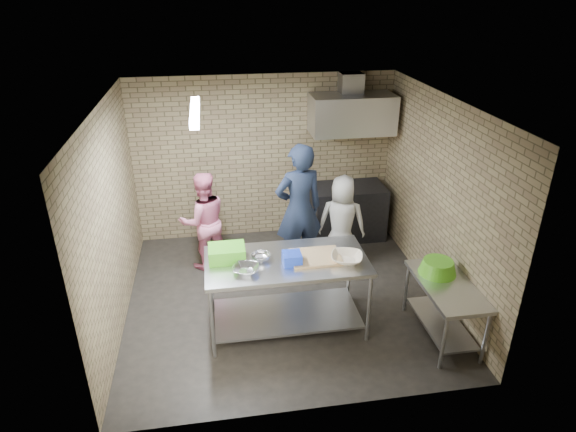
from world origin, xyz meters
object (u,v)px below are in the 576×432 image
object	(u,v)px
side_counter	(443,310)
woman_white	(342,222)
green_basin	(438,267)
bottle_red	(352,115)
prep_table	(287,294)
stove	(347,211)
green_crate	(227,253)
blue_tub	(292,259)
woman_pink	(204,221)
man_navy	(299,209)
bottle_green	(376,115)

from	to	relation	value
side_counter	woman_white	world-z (taller)	woman_white
green_basin	bottle_red	world-z (taller)	bottle_red
prep_table	side_counter	xyz separation A→B (m)	(1.85, -0.48, -0.11)
green_basin	woman_white	xyz separation A→B (m)	(-0.78, 1.60, -0.11)
stove	green_crate	size ratio (longest dim) A/B	2.78
bottle_red	blue_tub	bearing A→B (deg)	-118.22
bottle_red	woman_white	size ratio (longest dim) A/B	0.12
green_crate	bottle_red	bearing A→B (deg)	48.01
bottle_red	woman_pink	size ratio (longest dim) A/B	0.12
blue_tub	stove	bearing A→B (deg)	60.32
bottle_red	man_navy	bearing A→B (deg)	-132.12
green_crate	woman_pink	world-z (taller)	woman_pink
green_basin	woman_pink	xyz separation A→B (m)	(-2.81, 1.88, -0.08)
blue_tub	green_crate	bearing A→B (deg)	163.65
side_counter	blue_tub	distance (m)	1.96
side_counter	bottle_red	bearing A→B (deg)	97.62
man_navy	woman_white	distance (m)	0.71
stove	bottle_green	bearing A→B (deg)	28.07
blue_tub	man_navy	world-z (taller)	man_navy
prep_table	stove	distance (m)	2.67
prep_table	woman_pink	bearing A→B (deg)	120.73
green_crate	side_counter	bearing A→B (deg)	-13.29
bottle_green	man_navy	xyz separation A→B (m)	(-1.46, -1.17, -1.03)
green_crate	green_basin	xyz separation A→B (m)	(2.53, -0.35, -0.22)
green_crate	blue_tub	size ratio (longest dim) A/B	2.00
green_crate	green_basin	distance (m)	2.56
green_crate	man_navy	bearing A→B (deg)	48.14
woman_pink	woman_white	size ratio (longest dim) A/B	1.05
bottle_green	man_navy	world-z (taller)	bottle_green
bottle_green	man_navy	distance (m)	2.13
green_crate	woman_pink	size ratio (longest dim) A/B	0.28
stove	bottle_green	size ratio (longest dim) A/B	8.00
green_crate	man_navy	size ratio (longest dim) A/B	0.22
blue_tub	bottle_red	bearing A→B (deg)	61.78
green_crate	blue_tub	distance (m)	0.78
green_basin	woman_pink	bearing A→B (deg)	146.18
prep_table	green_basin	xyz separation A→B (m)	(1.83, -0.23, 0.35)
bottle_green	woman_pink	size ratio (longest dim) A/B	0.10
bottle_green	woman_pink	xyz separation A→B (m)	(-2.83, -0.86, -1.26)
blue_tub	woman_white	bearing A→B (deg)	55.67
stove	bottle_green	distance (m)	1.65
blue_tub	woman_pink	size ratio (longest dim) A/B	0.14
blue_tub	woman_pink	world-z (taller)	woman_pink
side_counter	green_crate	bearing A→B (deg)	166.71
blue_tub	woman_white	size ratio (longest dim) A/B	0.15
green_crate	woman_pink	distance (m)	1.59
stove	green_basin	distance (m)	2.57
side_counter	bottle_red	size ratio (longest dim) A/B	6.67
green_crate	woman_pink	xyz separation A→B (m)	(-0.28, 1.53, -0.30)
side_counter	bottle_green	size ratio (longest dim) A/B	8.00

